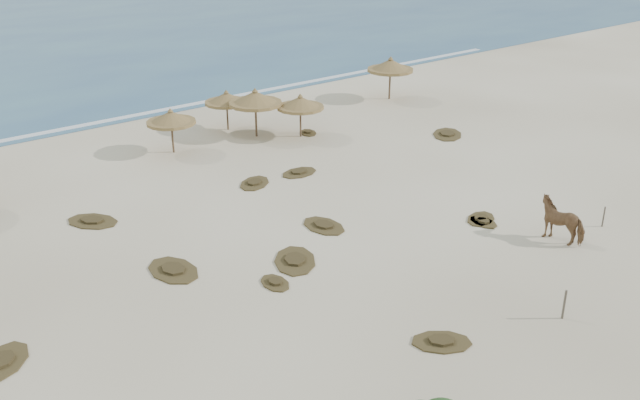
{
  "coord_description": "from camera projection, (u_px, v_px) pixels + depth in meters",
  "views": [
    {
      "loc": [
        -17.55,
        -16.95,
        13.61
      ],
      "look_at": [
        -0.25,
        5.0,
        1.42
      ],
      "focal_mm": 40.0,
      "sensor_mm": 36.0,
      "label": 1
    }
  ],
  "objects": [
    {
      "name": "palapa_2",
      "position": [
        171.0,
        118.0,
        39.46
      ],
      "size": [
        2.95,
        2.95,
        2.58
      ],
      "rotation": [
        0.0,
        0.0,
        0.07
      ],
      "color": "brown",
      "rests_on": "ground"
    },
    {
      "name": "scrub_4",
      "position": [
        481.0,
        219.0,
        32.0
      ],
      "size": [
        2.06,
        1.73,
        0.16
      ],
      "rotation": [
        0.0,
        0.0,
        0.39
      ],
      "color": "#504323",
      "rests_on": "ground"
    },
    {
      "name": "scrub_3",
      "position": [
        324.0,
        226.0,
        31.34
      ],
      "size": [
        1.56,
        2.31,
        0.16
      ],
      "rotation": [
        0.0,
        0.0,
        1.61
      ],
      "color": "#504323",
      "rests_on": "ground"
    },
    {
      "name": "palapa_5",
      "position": [
        300.0,
        103.0,
        42.04
      ],
      "size": [
        3.03,
        3.03,
        2.64
      ],
      "rotation": [
        0.0,
        0.0,
        -0.08
      ],
      "color": "brown",
      "rests_on": "ground"
    },
    {
      "name": "scrub_13",
      "position": [
        255.0,
        183.0,
        35.89
      ],
      "size": [
        2.49,
        2.33,
        0.16
      ],
      "rotation": [
        0.0,
        0.0,
        0.64
      ],
      "color": "#504323",
      "rests_on": "ground"
    },
    {
      "name": "horse",
      "position": [
        563.0,
        220.0,
        29.9
      ],
      "size": [
        1.38,
        2.26,
        1.78
      ],
      "primitive_type": "imported",
      "rotation": [
        0.0,
        0.0,
        3.35
      ],
      "color": "#9A7046",
      "rests_on": "ground"
    },
    {
      "name": "scrub_2",
      "position": [
        275.0,
        283.0,
        26.78
      ],
      "size": [
        1.08,
        1.54,
        0.16
      ],
      "rotation": [
        0.0,
        0.0,
        1.48
      ],
      "color": "#504323",
      "rests_on": "ground"
    },
    {
      "name": "scrub_5",
      "position": [
        447.0,
        134.0,
        43.06
      ],
      "size": [
        3.13,
        3.03,
        0.16
      ],
      "rotation": [
        0.0,
        0.0,
        0.72
      ],
      "color": "#504323",
      "rests_on": "ground"
    },
    {
      "name": "scrub_11",
      "position": [
        441.0,
        342.0,
        23.29
      ],
      "size": [
        2.39,
        2.28,
        0.16
      ],
      "rotation": [
        0.0,
        0.0,
        2.47
      ],
      "color": "#504323",
      "rests_on": "ground"
    },
    {
      "name": "palapa_3",
      "position": [
        226.0,
        99.0,
        43.29
      ],
      "size": [
        2.94,
        2.94,
        2.52
      ],
      "rotation": [
        0.0,
        0.0,
        -0.1
      ],
      "color": "brown",
      "rests_on": "ground"
    },
    {
      "name": "ground",
      "position": [
        405.0,
        272.0,
        27.61
      ],
      "size": [
        160.0,
        160.0,
        0.0
      ],
      "primitive_type": "plane",
      "color": "#F1E5C6",
      "rests_on": "ground"
    },
    {
      "name": "fence_post_far",
      "position": [
        604.0,
        217.0,
        31.18
      ],
      "size": [
        0.08,
        0.08,
        0.95
      ],
      "primitive_type": "cylinder",
      "rotation": [
        0.0,
        0.0,
        -0.1
      ],
      "color": "#645B4B",
      "rests_on": "ground"
    },
    {
      "name": "scrub_10",
      "position": [
        308.0,
        132.0,
        43.37
      ],
      "size": [
        1.47,
        1.72,
        0.16
      ],
      "rotation": [
        0.0,
        0.0,
        1.14
      ],
      "color": "#504323",
      "rests_on": "ground"
    },
    {
      "name": "scrub_1",
      "position": [
        173.0,
        270.0,
        27.68
      ],
      "size": [
        1.81,
        2.67,
        0.16
      ],
      "rotation": [
        0.0,
        0.0,
        1.62
      ],
      "color": "#504323",
      "rests_on": "ground"
    },
    {
      "name": "scrub_12",
      "position": [
        483.0,
        222.0,
        31.68
      ],
      "size": [
        1.05,
        1.51,
        0.16
      ],
      "rotation": [
        0.0,
        0.0,
        1.48
      ],
      "color": "#504323",
      "rests_on": "ground"
    },
    {
      "name": "scrub_6",
      "position": [
        92.0,
        221.0,
        31.77
      ],
      "size": [
        2.64,
        2.89,
        0.16
      ],
      "rotation": [
        0.0,
        0.0,
        2.15
      ],
      "color": "#504323",
      "rests_on": "ground"
    },
    {
      "name": "foam_line",
      "position": [
        123.0,
        118.0,
        46.32
      ],
      "size": [
        70.0,
        0.6,
        0.01
      ],
      "primitive_type": "cube",
      "color": "silver",
      "rests_on": "ground"
    },
    {
      "name": "scrub_0",
      "position": [
        2.0,
        362.0,
        22.3
      ],
      "size": [
        2.58,
        2.63,
        0.16
      ],
      "rotation": [
        0.0,
        0.0,
        0.84
      ],
      "color": "#504323",
      "rests_on": "ground"
    },
    {
      "name": "scrub_7",
      "position": [
        299.0,
        172.0,
        37.24
      ],
      "size": [
        2.16,
        1.49,
        0.16
      ],
      "rotation": [
        0.0,
        0.0,
        0.08
      ],
      "color": "#504323",
      "rests_on": "ground"
    },
    {
      "name": "scrub_9",
      "position": [
        295.0,
        260.0,
        28.39
      ],
      "size": [
        2.79,
        3.04,
        0.16
      ],
      "rotation": [
        0.0,
        0.0,
        0.99
      ],
      "color": "#504323",
      "rests_on": "ground"
    },
    {
      "name": "palapa_4",
      "position": [
        255.0,
        99.0,
        41.98
      ],
      "size": [
        3.26,
        3.26,
        2.97
      ],
      "rotation": [
        0.0,
        0.0,
        -0.03
      ],
      "color": "brown",
      "rests_on": "ground"
    },
    {
      "name": "palapa_6",
      "position": [
        390.0,
        66.0,
        49.61
      ],
      "size": [
        4.17,
        4.17,
        3.04
      ],
      "rotation": [
        0.0,
        0.0,
        -0.36
      ],
      "color": "brown",
      "rests_on": "ground"
    },
    {
      "name": "fence_post_near",
      "position": [
        564.0,
        305.0,
        24.42
      ],
      "size": [
        0.11,
        0.11,
        1.11
      ],
      "primitive_type": "cylinder",
      "rotation": [
        0.0,
        0.0,
        -0.31
      ],
      "color": "#645B4B",
      "rests_on": "ground"
    }
  ]
}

